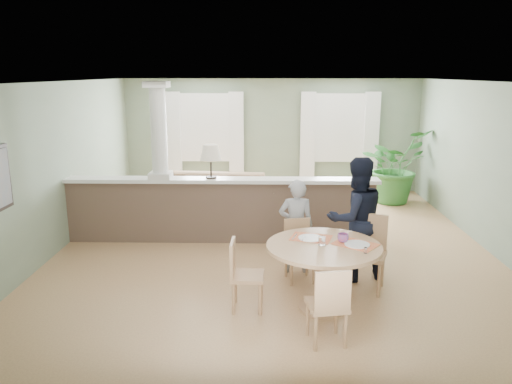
{
  "coord_description": "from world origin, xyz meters",
  "views": [
    {
      "loc": [
        -0.12,
        -7.96,
        2.84
      ],
      "look_at": [
        -0.27,
        -1.0,
        1.17
      ],
      "focal_mm": 35.0,
      "sensor_mm": 36.0,
      "label": 1
    }
  ],
  "objects_px": {
    "chair_side": "(242,272)",
    "child_person": "(296,226)",
    "sofa": "(211,195)",
    "man_person": "(356,219)",
    "dining_table": "(324,258)",
    "chair_near": "(329,303)",
    "chair_far_man": "(369,249)",
    "houseplant": "(394,166)",
    "chair_far_boy": "(299,247)"
  },
  "relations": [
    {
      "from": "chair_far_boy",
      "to": "chair_far_man",
      "type": "distance_m",
      "value": 0.96
    },
    {
      "from": "houseplant",
      "to": "child_person",
      "type": "xyz_separation_m",
      "value": [
        -2.39,
        -4.1,
        -0.13
      ]
    },
    {
      "from": "child_person",
      "to": "man_person",
      "type": "bearing_deg",
      "value": 163.41
    },
    {
      "from": "chair_side",
      "to": "sofa",
      "type": "bearing_deg",
      "value": 12.95
    },
    {
      "from": "dining_table",
      "to": "chair_far_man",
      "type": "distance_m",
      "value": 0.94
    },
    {
      "from": "chair_side",
      "to": "child_person",
      "type": "distance_m",
      "value": 1.41
    },
    {
      "from": "sofa",
      "to": "man_person",
      "type": "bearing_deg",
      "value": -48.08
    },
    {
      "from": "chair_side",
      "to": "chair_near",
      "type": "bearing_deg",
      "value": -129.46
    },
    {
      "from": "sofa",
      "to": "chair_side",
      "type": "distance_m",
      "value": 4.29
    },
    {
      "from": "child_person",
      "to": "man_person",
      "type": "height_order",
      "value": "man_person"
    },
    {
      "from": "child_person",
      "to": "man_person",
      "type": "distance_m",
      "value": 0.86
    },
    {
      "from": "sofa",
      "to": "houseplant",
      "type": "relative_size",
      "value": 1.69
    },
    {
      "from": "houseplant",
      "to": "chair_near",
      "type": "relative_size",
      "value": 1.84
    },
    {
      "from": "chair_far_boy",
      "to": "chair_side",
      "type": "bearing_deg",
      "value": -140.49
    },
    {
      "from": "chair_far_boy",
      "to": "chair_far_man",
      "type": "height_order",
      "value": "chair_far_man"
    },
    {
      "from": "man_person",
      "to": "child_person",
      "type": "bearing_deg",
      "value": -31.66
    },
    {
      "from": "dining_table",
      "to": "sofa",
      "type": "bearing_deg",
      "value": 113.67
    },
    {
      "from": "houseplant",
      "to": "child_person",
      "type": "distance_m",
      "value": 4.75
    },
    {
      "from": "dining_table",
      "to": "chair_near",
      "type": "bearing_deg",
      "value": -92.49
    },
    {
      "from": "houseplant",
      "to": "chair_far_man",
      "type": "xyz_separation_m",
      "value": [
        -1.45,
        -4.63,
        -0.26
      ]
    },
    {
      "from": "chair_near",
      "to": "child_person",
      "type": "distance_m",
      "value": 2.05
    },
    {
      "from": "chair_side",
      "to": "child_person",
      "type": "height_order",
      "value": "child_person"
    },
    {
      "from": "sofa",
      "to": "chair_near",
      "type": "bearing_deg",
      "value": -64.89
    },
    {
      "from": "sofa",
      "to": "man_person",
      "type": "height_order",
      "value": "man_person"
    },
    {
      "from": "houseplant",
      "to": "dining_table",
      "type": "distance_m",
      "value": 5.7
    },
    {
      "from": "dining_table",
      "to": "chair_far_man",
      "type": "height_order",
      "value": "chair_far_man"
    },
    {
      "from": "man_person",
      "to": "dining_table",
      "type": "bearing_deg",
      "value": 43.77
    },
    {
      "from": "chair_far_boy",
      "to": "chair_far_man",
      "type": "relative_size",
      "value": 0.85
    },
    {
      "from": "chair_far_boy",
      "to": "child_person",
      "type": "bearing_deg",
      "value": 83.74
    },
    {
      "from": "houseplant",
      "to": "chair_far_man",
      "type": "distance_m",
      "value": 4.86
    },
    {
      "from": "child_person",
      "to": "houseplant",
      "type": "bearing_deg",
      "value": -122.66
    },
    {
      "from": "houseplant",
      "to": "chair_far_boy",
      "type": "xyz_separation_m",
      "value": [
        -2.37,
        -4.36,
        -0.35
      ]
    },
    {
      "from": "houseplant",
      "to": "chair_side",
      "type": "distance_m",
      "value": 6.15
    },
    {
      "from": "houseplant",
      "to": "child_person",
      "type": "bearing_deg",
      "value": -120.32
    },
    {
      "from": "chair_far_man",
      "to": "chair_side",
      "type": "height_order",
      "value": "chair_far_man"
    },
    {
      "from": "chair_far_boy",
      "to": "man_person",
      "type": "height_order",
      "value": "man_person"
    },
    {
      "from": "sofa",
      "to": "child_person",
      "type": "bearing_deg",
      "value": -57.08
    },
    {
      "from": "houseplant",
      "to": "chair_near",
      "type": "xyz_separation_m",
      "value": [
        -2.16,
        -6.13,
        -0.33
      ]
    },
    {
      "from": "dining_table",
      "to": "child_person",
      "type": "bearing_deg",
      "value": 102.95
    },
    {
      "from": "sofa",
      "to": "man_person",
      "type": "distance_m",
      "value": 4.03
    },
    {
      "from": "sofa",
      "to": "chair_side",
      "type": "bearing_deg",
      "value": -73.2
    },
    {
      "from": "chair_near",
      "to": "chair_side",
      "type": "height_order",
      "value": "chair_near"
    },
    {
      "from": "child_person",
      "to": "man_person",
      "type": "relative_size",
      "value": 0.8
    },
    {
      "from": "dining_table",
      "to": "man_person",
      "type": "xyz_separation_m",
      "value": [
        0.54,
        0.98,
        0.2
      ]
    },
    {
      "from": "houseplant",
      "to": "dining_table",
      "type": "xyz_separation_m",
      "value": [
        -2.12,
        -5.28,
        -0.15
      ]
    },
    {
      "from": "chair_far_boy",
      "to": "chair_side",
      "type": "relative_size",
      "value": 0.97
    },
    {
      "from": "child_person",
      "to": "chair_far_boy",
      "type": "bearing_deg",
      "value": 93.27
    },
    {
      "from": "houseplant",
      "to": "man_person",
      "type": "xyz_separation_m",
      "value": [
        -1.58,
        -4.3,
        0.05
      ]
    },
    {
      "from": "chair_far_man",
      "to": "man_person",
      "type": "relative_size",
      "value": 0.58
    },
    {
      "from": "child_person",
      "to": "man_person",
      "type": "xyz_separation_m",
      "value": [
        0.81,
        -0.21,
        0.18
      ]
    }
  ]
}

